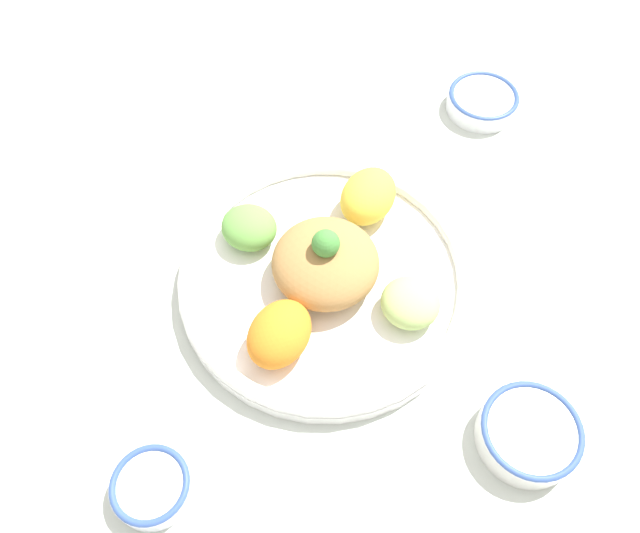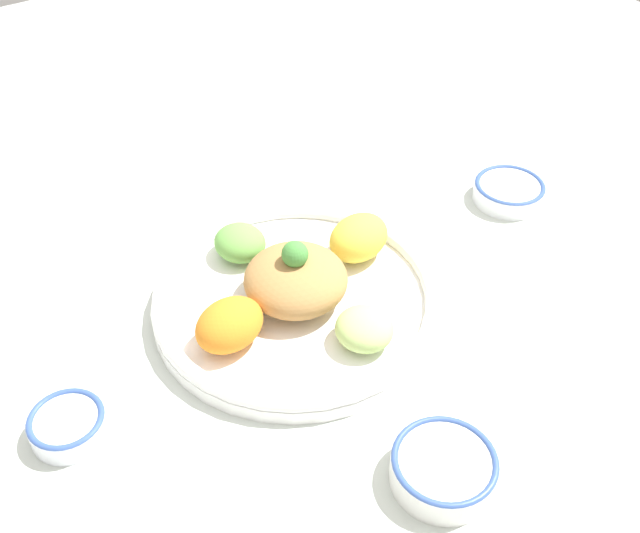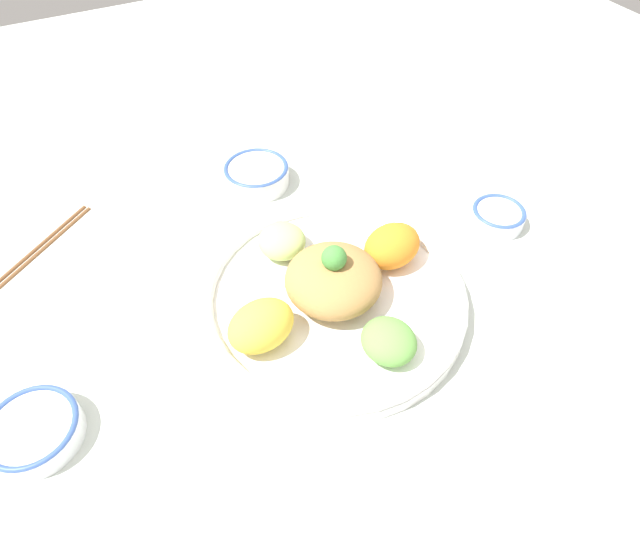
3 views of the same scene
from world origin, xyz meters
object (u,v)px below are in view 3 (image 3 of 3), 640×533
sauce_bowl_red (34,431)px  rice_bowl_blue (498,216)px  chopsticks_pair_near (41,246)px  sauce_bowl_dark (257,174)px  salad_platter (331,294)px

sauce_bowl_red → rice_bowl_blue: same height
sauce_bowl_red → chopsticks_pair_near: (-0.05, -0.33, -0.01)m
sauce_bowl_red → sauce_bowl_dark: 0.52m
sauce_bowl_red → rice_bowl_blue: size_ratio=1.26×
sauce_bowl_red → rice_bowl_blue: bearing=-176.4°
chopsticks_pair_near → sauce_bowl_dark: bearing=140.6°
rice_bowl_blue → sauce_bowl_dark: 0.41m
salad_platter → chopsticks_pair_near: (0.35, -0.31, -0.02)m
sauce_bowl_dark → chopsticks_pair_near: 0.36m
sauce_bowl_red → rice_bowl_blue: (-0.72, -0.05, -0.00)m
sauce_bowl_red → sauce_bowl_dark: (-0.41, -0.32, 0.00)m
salad_platter → chopsticks_pair_near: size_ratio=2.16×
salad_platter → sauce_bowl_dark: (-0.01, -0.30, -0.01)m
chopsticks_pair_near → rice_bowl_blue: bearing=119.0°
salad_platter → sauce_bowl_red: size_ratio=3.46×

